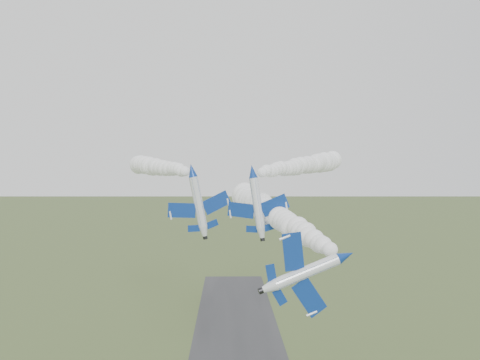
# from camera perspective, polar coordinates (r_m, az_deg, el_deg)

# --- Properties ---
(jet_lead) EXTENTS (3.73, 11.32, 8.81)m
(jet_lead) POSITION_cam_1_polar(r_m,az_deg,el_deg) (59.80, 11.25, -7.95)
(jet_lead) COLOR silver
(smoke_trail_jet_lead) EXTENTS (16.01, 67.16, 5.70)m
(smoke_trail_jet_lead) POSITION_cam_1_polar(r_m,az_deg,el_deg) (93.67, 3.53, -3.58)
(smoke_trail_jet_lead) COLOR silver
(jet_pair_left) EXTENTS (10.81, 12.83, 3.67)m
(jet_pair_left) POSITION_cam_1_polar(r_m,az_deg,el_deg) (89.79, -5.14, 1.05)
(jet_pair_left) COLOR silver
(smoke_trail_jet_pair_left) EXTENTS (23.81, 67.35, 4.99)m
(smoke_trail_jet_pair_left) POSITION_cam_1_polar(r_m,az_deg,el_deg) (126.71, -9.00, 1.40)
(smoke_trail_jet_pair_left) COLOR silver
(jet_pair_right) EXTENTS (10.70, 12.45, 3.44)m
(jet_pair_right) POSITION_cam_1_polar(r_m,az_deg,el_deg) (89.77, 1.32, 0.93)
(jet_pair_right) COLOR silver
(smoke_trail_jet_pair_right) EXTENTS (26.60, 57.35, 4.95)m
(smoke_trail_jet_pair_right) POSITION_cam_1_polar(r_m,az_deg,el_deg) (121.33, 6.89, 1.55)
(smoke_trail_jet_pair_right) COLOR silver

